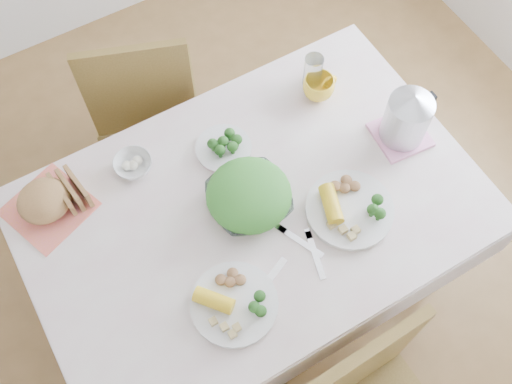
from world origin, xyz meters
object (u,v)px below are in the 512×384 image
electric_kettle (407,116)px  dinner_plate_left (234,304)px  salad_bowl (249,199)px  yellow_mug (318,87)px  dining_table (254,251)px  chair_far (145,91)px  dinner_plate_right (349,210)px

electric_kettle → dinner_plate_left: bearing=-153.0°
salad_bowl → yellow_mug: 0.51m
dining_table → chair_far: bearing=93.5°
dining_table → salad_bowl: size_ratio=5.30×
chair_far → dinner_plate_right: chair_far is taller
dinner_plate_right → yellow_mug: 0.49m
dinner_plate_left → electric_kettle: (0.81, 0.24, 0.11)m
dining_table → dinner_plate_right: 0.51m
yellow_mug → salad_bowl: bearing=-149.4°
salad_bowl → dinner_plate_left: salad_bowl is taller
chair_far → dinner_plate_left: chair_far is taller
dining_table → dinner_plate_right: (0.27, -0.17, 0.40)m
dining_table → electric_kettle: (0.59, -0.02, 0.51)m
dining_table → yellow_mug: bearing=32.9°
dinner_plate_left → electric_kettle: electric_kettle is taller
chair_far → salad_bowl: 0.89m
salad_bowl → dinner_plate_right: (0.27, -0.19, -0.02)m
yellow_mug → dining_table: bearing=-147.1°
dining_table → salad_bowl: salad_bowl is taller
electric_kettle → yellow_mug: bearing=127.9°
dinner_plate_left → chair_far: bearing=81.3°
dinner_plate_left → yellow_mug: yellow_mug is taller
salad_bowl → dinner_plate_right: size_ratio=0.90×
chair_far → dinner_plate_left: (-0.17, -1.11, 0.31)m
yellow_mug → electric_kettle: size_ratio=0.53×
salad_bowl → dining_table: bearing=-70.5°
chair_far → electric_kettle: electric_kettle is taller
yellow_mug → dinner_plate_right: bearing=-110.5°
salad_bowl → yellow_mug: bearing=30.6°
dining_table → chair_far: (-0.05, 0.85, 0.09)m
dining_table → chair_far: size_ratio=1.46×
salad_bowl → electric_kettle: electric_kettle is taller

